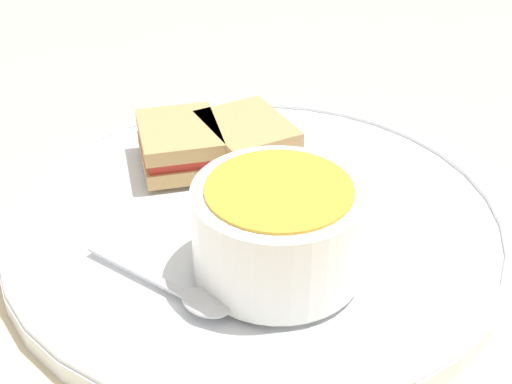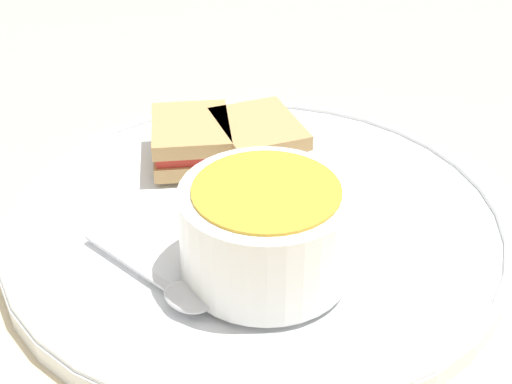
{
  "view_description": "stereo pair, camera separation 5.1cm",
  "coord_description": "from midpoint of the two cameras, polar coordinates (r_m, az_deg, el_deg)",
  "views": [
    {
      "loc": [
        0.37,
        -0.21,
        0.32
      ],
      "look_at": [
        0.0,
        0.0,
        0.04
      ],
      "focal_mm": 50.0,
      "sensor_mm": 36.0,
      "label": 1
    },
    {
      "loc": [
        0.39,
        -0.16,
        0.32
      ],
      "look_at": [
        0.0,
        0.0,
        0.04
      ],
      "focal_mm": 50.0,
      "sensor_mm": 36.0,
      "label": 2
    }
  ],
  "objects": [
    {
      "name": "soup_bowl",
      "position": [
        0.45,
        4.06,
        -3.16
      ],
      "size": [
        0.11,
        0.11,
        0.06
      ],
      "color": "white",
      "rests_on": "plate"
    },
    {
      "name": "sandwich_half_far",
      "position": [
        0.57,
        -2.68,
        4.1
      ],
      "size": [
        0.09,
        0.08,
        0.03
      ],
      "rotation": [
        0.0,
        0.0,
        2.87
      ],
      "color": "tan",
      "rests_on": "plate"
    },
    {
      "name": "ground_plane",
      "position": [
        0.53,
        2.75,
        -3.37
      ],
      "size": [
        2.4,
        2.4,
        0.0
      ],
      "primitive_type": "plane",
      "color": "beige"
    },
    {
      "name": "sandwich_half_near",
      "position": [
        0.58,
        2.74,
        4.14
      ],
      "size": [
        0.08,
        0.06,
        0.03
      ],
      "rotation": [
        0.0,
        0.0,
        3.12
      ],
      "color": "tan",
      "rests_on": "plate"
    },
    {
      "name": "plate",
      "position": [
        0.52,
        2.78,
        -2.48
      ],
      "size": [
        0.36,
        0.36,
        0.02
      ],
      "color": "white",
      "rests_on": "ground_plane"
    },
    {
      "name": "spoon",
      "position": [
        0.44,
        -3.07,
        -8.06
      ],
      "size": [
        0.11,
        0.06,
        0.01
      ],
      "rotation": [
        0.0,
        0.0,
        6.73
      ],
      "color": "silver",
      "rests_on": "plate"
    }
  ]
}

